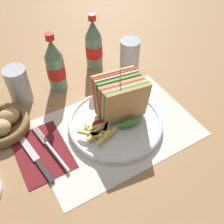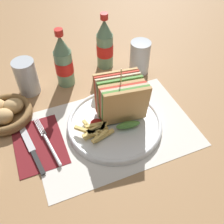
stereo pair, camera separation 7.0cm
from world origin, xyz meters
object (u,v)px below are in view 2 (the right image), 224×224
glass_far (27,77)px  plate_main (115,124)px  coke_bottle_near (64,62)px  coke_bottle_far (105,45)px  bread_basket (5,113)px  glass_near (140,59)px  fork (49,145)px  knife (30,146)px  club_sandwich (121,100)px

glass_far → plate_main: bearing=-51.2°
coke_bottle_near → coke_bottle_far: (0.16, 0.04, 0.00)m
plate_main → glass_far: (-0.20, 0.25, 0.05)m
bread_basket → plate_main: bearing=-28.1°
glass_near → glass_far: 0.38m
plate_main → glass_near: 0.27m
bread_basket → coke_bottle_far: bearing=19.7°
fork → glass_far: (-0.01, 0.25, 0.05)m
plate_main → bread_basket: bread_basket is taller
plate_main → knife: size_ratio=1.35×
knife → glass_near: 0.46m
knife → bread_basket: bearing=99.9°
glass_near → bread_basket: (-0.46, -0.05, -0.03)m
coke_bottle_far → bread_basket: 0.39m
glass_far → coke_bottle_far: bearing=7.6°
club_sandwich → bread_basket: bearing=156.8°
glass_near → bread_basket: bearing=-173.4°
fork → knife: 0.05m
knife → glass_near: bearing=15.8°
coke_bottle_near → glass_near: 0.26m
glass_near → plate_main: bearing=-131.0°
plate_main → glass_far: glass_far is taller
fork → bread_basket: (-0.09, 0.15, 0.01)m
club_sandwich → coke_bottle_near: bearing=114.4°
glass_near → coke_bottle_far: bearing=141.8°
glass_far → fork: bearing=-88.4°
plate_main → knife: plate_main is taller
club_sandwich → plate_main: bearing=-143.7°
coke_bottle_far → glass_near: 0.13m
plate_main → knife: 0.24m
plate_main → coke_bottle_far: coke_bottle_far is taller
coke_bottle_far → coke_bottle_near: bearing=-165.3°
plate_main → coke_bottle_far: 0.30m
coke_bottle_far → club_sandwich: bearing=-101.9°
knife → coke_bottle_near: size_ratio=1.01×
fork → coke_bottle_near: size_ratio=0.94×
coke_bottle_far → glass_far: (-0.28, -0.04, -0.03)m
club_sandwich → glass_far: bearing=134.5°
plate_main → bread_basket: 0.32m
coke_bottle_near → glass_near: (0.25, -0.04, -0.03)m
coke_bottle_near → bread_basket: 0.24m
fork → glass_far: bearing=83.0°
fork → coke_bottle_far: size_ratio=0.94×
coke_bottle_near → plate_main: bearing=-72.5°
glass_near → coke_bottle_near: bearing=172.0°
coke_bottle_far → bread_basket: (-0.37, -0.13, -0.06)m
knife → bread_basket: size_ratio=1.29×
coke_bottle_far → bread_basket: bearing=-160.3°
club_sandwich → glass_near: bearing=50.7°
coke_bottle_far → bread_basket: coke_bottle_far is taller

